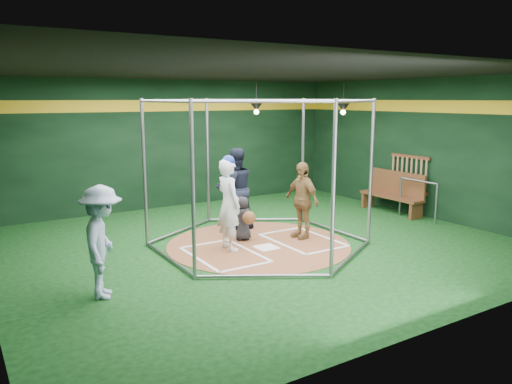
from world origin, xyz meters
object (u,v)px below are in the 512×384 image
umpire (235,189)px  dugout_bench (394,192)px  visitor_leopard (302,200)px  batter_figure (229,203)px

umpire → dugout_bench: bearing=178.7°
visitor_leopard → dugout_bench: size_ratio=0.87×
visitor_leopard → dugout_bench: (3.57, 0.68, -0.28)m
umpire → dugout_bench: umpire is taller
umpire → dugout_bench: (4.40, -0.75, -0.39)m
visitor_leopard → umpire: size_ratio=0.88×
batter_figure → umpire: (0.92, 1.36, -0.00)m
batter_figure → dugout_bench: bearing=6.6°
batter_figure → visitor_leopard: 1.76m
visitor_leopard → umpire: 1.66m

